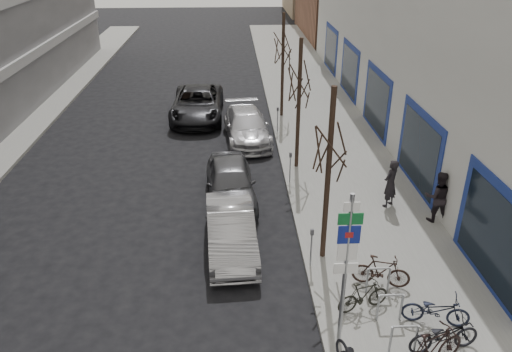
{
  "coord_description": "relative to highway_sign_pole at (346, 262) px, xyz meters",
  "views": [
    {
      "loc": [
        -0.09,
        -9.07,
        9.15
      ],
      "look_at": [
        0.65,
        5.38,
        2.0
      ],
      "focal_mm": 35.0,
      "sensor_mm": 36.0,
      "label": 1
    }
  ],
  "objects": [
    {
      "name": "pedestrian_far",
      "position": [
        4.4,
        5.39,
        -1.38
      ],
      "size": [
        0.74,
        0.56,
        1.85
      ],
      "primitive_type": "imported",
      "rotation": [
        0.0,
        0.0,
        3.0
      ],
      "color": "black",
      "rests_on": "sidewalk_east"
    },
    {
      "name": "tree_far",
      "position": [
        0.2,
        16.51,
        1.65
      ],
      "size": [
        1.8,
        1.8,
        5.5
      ],
      "color": "black",
      "rests_on": "ground"
    },
    {
      "name": "pedestrian_near",
      "position": [
        3.1,
        6.47,
        -1.41
      ],
      "size": [
        0.78,
        0.75,
        1.79
      ],
      "primitive_type": "imported",
      "rotation": [
        0.0,
        0.0,
        3.85
      ],
      "color": "black",
      "rests_on": "sidewalk_east"
    },
    {
      "name": "meter_back",
      "position": [
        -0.25,
        14.01,
        -1.54
      ],
      "size": [
        0.1,
        0.08,
        1.27
      ],
      "color": "gray",
      "rests_on": "sidewalk_east"
    },
    {
      "name": "bike_mid_curb",
      "position": [
        2.52,
        0.43,
        -1.8
      ],
      "size": [
        1.74,
        0.89,
        1.02
      ],
      "primitive_type": "imported",
      "rotation": [
        0.0,
        0.0,
        1.33
      ],
      "color": "black",
      "rests_on": "sidewalk_east"
    },
    {
      "name": "bike_mid_inner",
      "position": [
        0.83,
        1.05,
        -1.86
      ],
      "size": [
        1.55,
        0.85,
        0.9
      ],
      "primitive_type": "imported",
      "rotation": [
        0.0,
        0.0,
        1.86
      ],
      "color": "black",
      "rests_on": "sidewalk_east"
    },
    {
      "name": "lane_car",
      "position": [
        -4.32,
        16.74,
        -1.66
      ],
      "size": [
        2.72,
        5.77,
        1.59
      ],
      "primitive_type": "imported",
      "rotation": [
        0.0,
        0.0,
        -0.01
      ],
      "color": "black",
      "rests_on": "ground"
    },
    {
      "name": "bike_rack",
      "position": [
        1.4,
        0.61,
        -1.8
      ],
      "size": [
        0.66,
        2.26,
        0.83
      ],
      "color": "gray",
      "rests_on": "sidewalk_east"
    },
    {
      "name": "parked_car_front",
      "position": [
        -2.6,
        4.19,
        -1.76
      ],
      "size": [
        1.71,
        4.29,
        1.39
      ],
      "primitive_type": "imported",
      "rotation": [
        0.0,
        0.0,
        0.06
      ],
      "color": "#9F9FA4",
      "rests_on": "ground"
    },
    {
      "name": "bike_far_curb",
      "position": [
        2.38,
        -0.45,
        -1.77
      ],
      "size": [
        1.82,
        0.78,
        1.08
      ],
      "primitive_type": "imported",
      "rotation": [
        0.0,
        0.0,
        1.71
      ],
      "color": "black",
      "rests_on": "sidewalk_east"
    },
    {
      "name": "tree_near",
      "position": [
        0.2,
        3.51,
        1.65
      ],
      "size": [
        1.8,
        1.8,
        5.5
      ],
      "color": "black",
      "rests_on": "ground"
    },
    {
      "name": "meter_front",
      "position": [
        -0.25,
        3.01,
        -1.54
      ],
      "size": [
        0.1,
        0.08,
        1.27
      ],
      "color": "gray",
      "rests_on": "sidewalk_east"
    },
    {
      "name": "highway_sign_pole",
      "position": [
        0.0,
        0.0,
        0.0
      ],
      "size": [
        0.55,
        0.1,
        4.2
      ],
      "color": "gray",
      "rests_on": "ground"
    },
    {
      "name": "tree_mid",
      "position": [
        0.2,
        10.01,
        1.65
      ],
      "size": [
        1.8,
        1.8,
        5.5
      ],
      "color": "black",
      "rests_on": "ground"
    },
    {
      "name": "sidewalk_east",
      "position": [
        2.1,
        10.01,
        -2.38
      ],
      "size": [
        5.0,
        70.0,
        0.15
      ],
      "primitive_type": "cube",
      "color": "slate",
      "rests_on": "ground"
    },
    {
      "name": "bike_near_right",
      "position": [
        1.88,
        -0.96,
        -1.75
      ],
      "size": [
        1.91,
        1.21,
        1.12
      ],
      "primitive_type": "imported",
      "rotation": [
        0.0,
        0.0,
        1.96
      ],
      "color": "black",
      "rests_on": "sidewalk_east"
    },
    {
      "name": "meter_mid",
      "position": [
        -0.25,
        8.51,
        -1.54
      ],
      "size": [
        0.1,
        0.08,
        1.27
      ],
      "color": "gray",
      "rests_on": "sidewalk_east"
    },
    {
      "name": "parked_car_mid",
      "position": [
        -2.6,
        7.46,
        -1.71
      ],
      "size": [
        2.04,
        4.49,
        1.5
      ],
      "primitive_type": "imported",
      "rotation": [
        0.0,
        0.0,
        0.06
      ],
      "color": "#444448",
      "rests_on": "ground"
    },
    {
      "name": "ground",
      "position": [
        -2.4,
        0.01,
        -2.46
      ],
      "size": [
        120.0,
        120.0,
        0.0
      ],
      "primitive_type": "plane",
      "color": "black",
      "rests_on": "ground"
    },
    {
      "name": "bike_far_inner",
      "position": [
        1.56,
        2.01,
        -1.82
      ],
      "size": [
        1.69,
        0.92,
        0.99
      ],
      "primitive_type": "imported",
      "rotation": [
        0.0,
        0.0,
        1.29
      ],
      "color": "black",
      "rests_on": "sidewalk_east"
    },
    {
      "name": "parked_car_back",
      "position": [
        -1.78,
        13.39,
        -1.75
      ],
      "size": [
        2.39,
        5.04,
        1.42
      ],
      "primitive_type": "imported",
      "rotation": [
        0.0,
        0.0,
        0.08
      ],
      "color": "#B2B1B7",
      "rests_on": "ground"
    }
  ]
}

